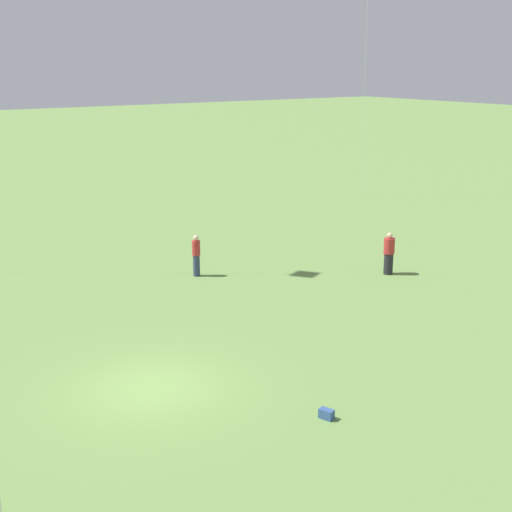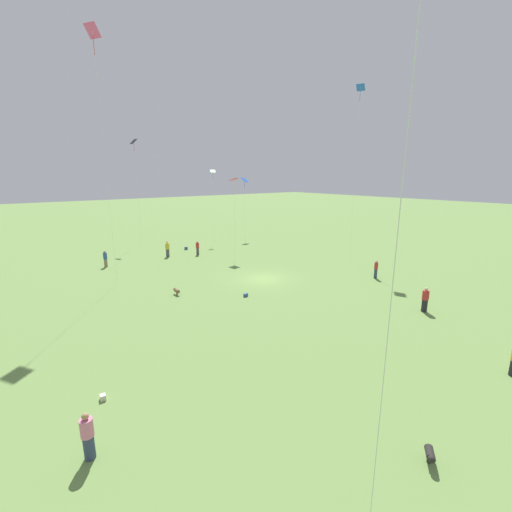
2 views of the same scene
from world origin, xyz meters
The scene contains 4 objects.
ground_plane centered at (0.00, 0.00, 0.00)m, with size 240.00×240.00×0.00m, color #6B8E47.
person_3 centered at (-6.45, -8.64, 0.91)m, with size 0.46×0.46×1.79m.
person_6 centered at (-13.38, -4.21, 0.89)m, with size 0.47×0.47×1.82m.
picnic_bag_0 centered at (-2.90, 4.16, 0.13)m, with size 0.32×0.42×0.26m.
Camera 1 is at (7.96, 16.75, 8.89)m, focal length 50.00 mm.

